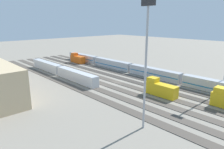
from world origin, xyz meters
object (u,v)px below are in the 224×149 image
(train_on_track_5, at_px, (60,71))
(train_on_track_3, at_px, (160,89))
(train_on_track_0, at_px, (131,68))
(train_on_track_1, at_px, (77,59))
(light_mast_1, at_px, (146,50))

(train_on_track_5, relative_size, train_on_track_3, 4.72)
(train_on_track_0, bearing_deg, train_on_track_1, 8.30)
(light_mast_1, bearing_deg, train_on_track_3, -65.14)
(train_on_track_5, xyz_separation_m, light_mast_1, (-50.66, 8.81, 14.42))
(train_on_track_1, relative_size, light_mast_1, 0.39)
(train_on_track_3, xyz_separation_m, light_mast_1, (-8.71, 18.81, 14.28))
(train_on_track_5, height_order, light_mast_1, light_mast_1)
(train_on_track_1, height_order, train_on_track_5, train_on_track_1)
(train_on_track_5, height_order, train_on_track_3, train_on_track_3)
(train_on_track_1, height_order, train_on_track_3, same)
(train_on_track_5, distance_m, light_mast_1, 53.41)
(train_on_track_3, bearing_deg, train_on_track_1, -9.55)
(train_on_track_5, bearing_deg, train_on_track_0, -123.82)
(train_on_track_0, xyz_separation_m, train_on_track_3, (-25.20, 15.00, 0.16))
(train_on_track_3, height_order, light_mast_1, light_mast_1)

